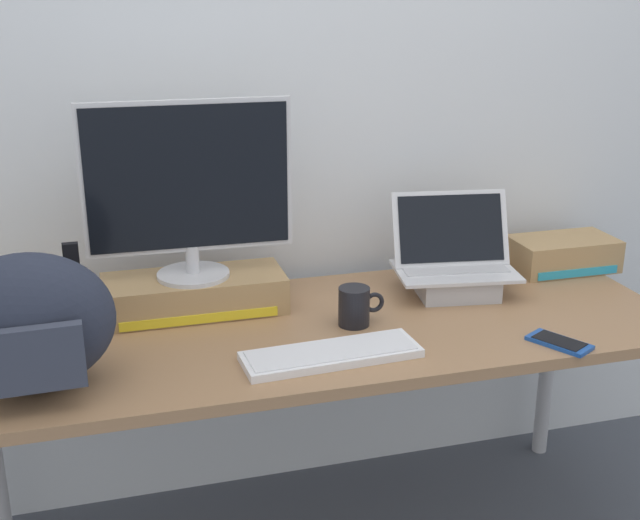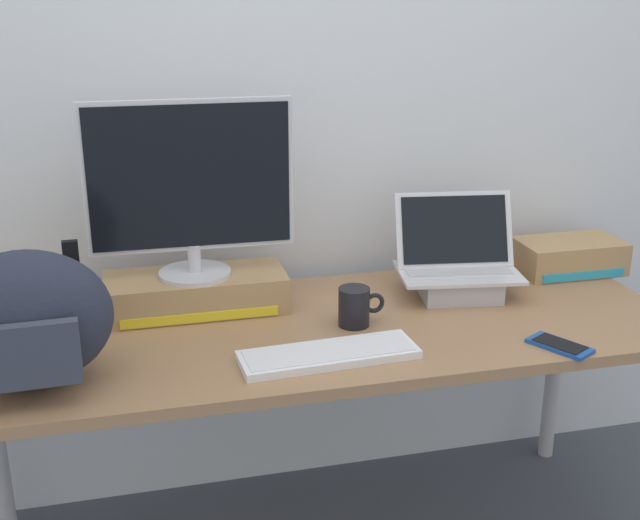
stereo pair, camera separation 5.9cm
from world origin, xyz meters
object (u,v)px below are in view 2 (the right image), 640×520
object	(u,v)px
open_laptop	(457,273)
toner_box_cyan	(569,256)
external_keyboard	(329,354)
coffee_mug	(355,307)
toner_box_yellow	(196,292)
messenger_backpack	(26,320)
desktop_monitor	(190,187)
cell_phone	(560,346)
plush_toy	(0,303)

from	to	relation	value
open_laptop	toner_box_cyan	distance (m)	0.42
open_laptop	external_keyboard	bearing A→B (deg)	-136.49
external_keyboard	coffee_mug	distance (m)	0.22
toner_box_yellow	toner_box_cyan	bearing A→B (deg)	1.59
messenger_backpack	coffee_mug	size ratio (longest dim) A/B	3.08
toner_box_yellow	desktop_monitor	xyz separation A→B (m)	(-0.00, -0.00, 0.30)
messenger_backpack	cell_phone	distance (m)	1.26
open_laptop	plush_toy	size ratio (longest dim) A/B	3.34
open_laptop	desktop_monitor	bearing A→B (deg)	-175.93
toner_box_yellow	open_laptop	bearing A→B (deg)	-4.50
cell_phone	plush_toy	size ratio (longest dim) A/B	1.52
external_keyboard	coffee_mug	bearing A→B (deg)	53.32
open_laptop	toner_box_cyan	bearing A→B (deg)	20.86
coffee_mug	open_laptop	bearing A→B (deg)	23.24
cell_phone	plush_toy	world-z (taller)	plush_toy
external_keyboard	toner_box_cyan	bearing A→B (deg)	22.18
toner_box_cyan	coffee_mug	bearing A→B (deg)	-162.46
coffee_mug	plush_toy	world-z (taller)	plush_toy
external_keyboard	coffee_mug	xyz separation A→B (m)	(0.12, 0.18, 0.04)
external_keyboard	cell_phone	distance (m)	0.58
desktop_monitor	open_laptop	distance (m)	0.80
cell_phone	plush_toy	distance (m)	1.44
messenger_backpack	toner_box_cyan	bearing A→B (deg)	11.88
external_keyboard	cell_phone	size ratio (longest dim) A/B	2.58
coffee_mug	toner_box_cyan	distance (m)	0.80
desktop_monitor	external_keyboard	distance (m)	0.58
cell_phone	toner_box_cyan	distance (m)	0.59
toner_box_cyan	open_laptop	bearing A→B (deg)	-167.62
open_laptop	cell_phone	xyz separation A→B (m)	(0.10, -0.41, -0.05)
cell_phone	desktop_monitor	bearing A→B (deg)	121.79
desktop_monitor	coffee_mug	xyz separation A→B (m)	(0.39, -0.21, -0.30)
desktop_monitor	cell_phone	xyz separation A→B (m)	(0.85, -0.47, -0.34)
toner_box_yellow	desktop_monitor	distance (m)	0.30
external_keyboard	plush_toy	distance (m)	0.89
open_laptop	coffee_mug	world-z (taller)	open_laptop
desktop_monitor	open_laptop	size ratio (longest dim) A/B	1.47
messenger_backpack	coffee_mug	xyz separation A→B (m)	(0.79, 0.14, -0.10)
external_keyboard	plush_toy	world-z (taller)	plush_toy
messenger_backpack	desktop_monitor	bearing A→B (deg)	39.19
toner_box_yellow	messenger_backpack	bearing A→B (deg)	-138.78
toner_box_yellow	open_laptop	distance (m)	0.75
toner_box_yellow	external_keyboard	bearing A→B (deg)	-54.53
plush_toy	toner_box_cyan	xyz separation A→B (m)	(1.67, 0.00, -0.01)
toner_box_yellow	toner_box_cyan	distance (m)	1.16
external_keyboard	coffee_mug	world-z (taller)	coffee_mug
external_keyboard	toner_box_cyan	size ratio (longest dim) A/B	1.37
desktop_monitor	toner_box_cyan	size ratio (longest dim) A/B	1.71
desktop_monitor	messenger_backpack	bearing A→B (deg)	-137.69
desktop_monitor	cell_phone	world-z (taller)	desktop_monitor
toner_box_yellow	desktop_monitor	size ratio (longest dim) A/B	0.90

